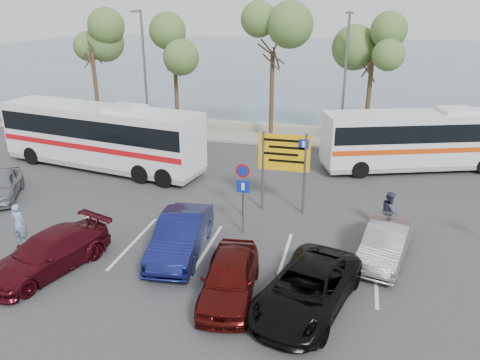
% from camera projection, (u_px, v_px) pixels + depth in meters
% --- Properties ---
extents(ground, '(120.00, 120.00, 0.00)m').
position_uv_depth(ground, '(243.00, 242.00, 17.98)').
color(ground, '#313134').
rests_on(ground, ground).
extents(kerb_strip, '(44.00, 2.40, 0.15)m').
position_uv_depth(kerb_strip, '(293.00, 141.00, 30.63)').
color(kerb_strip, gray).
rests_on(kerb_strip, ground).
extents(seawall, '(48.00, 0.80, 0.60)m').
position_uv_depth(seawall, '(297.00, 130.00, 32.36)').
color(seawall, gray).
rests_on(seawall, ground).
extents(sea, '(140.00, 140.00, 0.00)m').
position_uv_depth(sea, '(334.00, 60.00, 72.32)').
color(sea, '#465A70').
rests_on(sea, ground).
extents(tree_far_left, '(3.20, 3.20, 7.60)m').
position_uv_depth(tree_far_left, '(90.00, 38.00, 31.52)').
color(tree_far_left, '#382619').
rests_on(tree_far_left, kerb_strip).
extents(tree_left, '(3.20, 3.20, 7.20)m').
position_uv_depth(tree_left, '(174.00, 45.00, 30.29)').
color(tree_left, '#382619').
rests_on(tree_left, kerb_strip).
extents(tree_mid, '(3.20, 3.20, 8.00)m').
position_uv_depth(tree_mid, '(273.00, 36.00, 28.60)').
color(tree_mid, '#382619').
rests_on(tree_mid, kerb_strip).
extents(tree_right, '(3.20, 3.20, 7.40)m').
position_uv_depth(tree_right, '(374.00, 46.00, 27.43)').
color(tree_right, '#382619').
rests_on(tree_right, kerb_strip).
extents(street_lamp_left, '(0.45, 1.15, 8.01)m').
position_uv_depth(street_lamp_left, '(144.00, 67.00, 30.81)').
color(street_lamp_left, slate).
rests_on(street_lamp_left, kerb_strip).
extents(street_lamp_right, '(0.45, 1.15, 8.01)m').
position_uv_depth(street_lamp_right, '(345.00, 74.00, 27.90)').
color(street_lamp_right, slate).
rests_on(street_lamp_right, kerb_strip).
extents(direction_sign, '(2.20, 0.12, 3.60)m').
position_uv_depth(direction_sign, '(284.00, 159.00, 19.78)').
color(direction_sign, slate).
rests_on(direction_sign, ground).
extents(sign_no_stop, '(0.60, 0.08, 2.35)m').
position_uv_depth(sign_no_stop, '(243.00, 181.00, 19.71)').
color(sign_no_stop, slate).
rests_on(sign_no_stop, ground).
extents(sign_parking, '(0.50, 0.07, 2.25)m').
position_uv_depth(sign_parking, '(243.00, 199.00, 18.21)').
color(sign_parking, slate).
rests_on(sign_parking, ground).
extents(lane_markings, '(12.02, 4.20, 0.01)m').
position_uv_depth(lane_markings, '(207.00, 251.00, 17.33)').
color(lane_markings, silver).
rests_on(lane_markings, ground).
extents(coach_bus_left, '(11.92, 4.48, 3.64)m').
position_uv_depth(coach_bus_left, '(101.00, 138.00, 25.39)').
color(coach_bus_left, silver).
rests_on(coach_bus_left, ground).
extents(coach_bus_right, '(10.98, 5.76, 3.37)m').
position_uv_depth(coach_bus_right, '(423.00, 142.00, 25.25)').
color(coach_bus_right, silver).
rests_on(coach_bus_right, ground).
extents(car_silver_a, '(3.07, 4.01, 1.28)m').
position_uv_depth(car_silver_a, '(1.00, 185.00, 21.80)').
color(car_silver_a, gray).
rests_on(car_silver_a, ground).
extents(car_blue, '(2.05, 4.64, 1.48)m').
position_uv_depth(car_blue, '(181.00, 236.00, 16.92)').
color(car_blue, '#10144A').
rests_on(car_blue, ground).
extents(car_maroon, '(3.19, 4.89, 1.32)m').
position_uv_depth(car_maroon, '(48.00, 253.00, 15.92)').
color(car_maroon, '#490C15').
rests_on(car_maroon, ground).
extents(car_red, '(2.07, 4.20, 1.38)m').
position_uv_depth(car_red, '(230.00, 277.00, 14.47)').
color(car_red, '#440B09').
rests_on(car_red, ground).
extents(suv_black, '(3.39, 5.21, 1.33)m').
position_uv_depth(suv_black, '(307.00, 289.00, 13.94)').
color(suv_black, black).
rests_on(suv_black, ground).
extents(car_silver_b, '(2.27, 4.18, 1.31)m').
position_uv_depth(car_silver_b, '(386.00, 243.00, 16.59)').
color(car_silver_b, gray).
rests_on(car_silver_b, ground).
extents(pedestrian_near, '(0.59, 0.39, 1.58)m').
position_uv_depth(pedestrian_near, '(19.00, 223.00, 17.74)').
color(pedestrian_near, '#7D95B6').
rests_on(pedestrian_near, ground).
extents(pedestrian_far, '(0.63, 0.80, 1.62)m').
position_uv_depth(pedestrian_far, '(389.00, 211.00, 18.75)').
color(pedestrian_far, '#31344A').
rests_on(pedestrian_far, ground).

